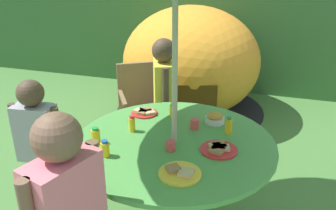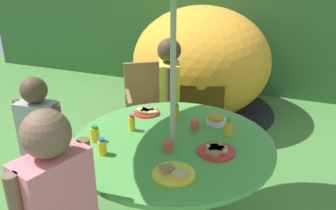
{
  "view_description": "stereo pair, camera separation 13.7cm",
  "coord_description": "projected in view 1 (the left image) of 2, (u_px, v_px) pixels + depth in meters",
  "views": [
    {
      "loc": [
        0.57,
        -1.97,
        1.89
      ],
      "look_at": [
        -0.09,
        0.15,
        0.94
      ],
      "focal_mm": 37.64,
      "sensor_mm": 36.0,
      "label": 1
    },
    {
      "loc": [
        0.69,
        -1.93,
        1.89
      ],
      "look_at": [
        -0.09,
        0.15,
        0.94
      ],
      "focal_mm": 37.64,
      "sensor_mm": 36.0,
      "label": 2
    }
  ],
  "objects": [
    {
      "name": "garden_table",
      "position": [
        174.0,
        160.0,
        2.39
      ],
      "size": [
        1.34,
        1.34,
        0.75
      ],
      "color": "tan",
      "rests_on": "ground_plane"
    },
    {
      "name": "juice_bottle_near_right",
      "position": [
        105.0,
        149.0,
        2.14
      ],
      "size": [
        0.05,
        0.05,
        0.11
      ],
      "color": "yellow",
      "rests_on": "garden_table"
    },
    {
      "name": "cup_far",
      "position": [
        195.0,
        124.0,
        2.48
      ],
      "size": [
        0.06,
        0.06,
        0.07
      ],
      "primitive_type": "cylinder",
      "color": "#E04C47",
      "rests_on": "garden_table"
    },
    {
      "name": "juice_bottle_mid_right",
      "position": [
        96.0,
        136.0,
        2.29
      ],
      "size": [
        0.06,
        0.06,
        0.11
      ],
      "color": "yellow",
      "rests_on": "garden_table"
    },
    {
      "name": "plate_center_front",
      "position": [
        219.0,
        149.0,
        2.21
      ],
      "size": [
        0.24,
        0.24,
        0.03
      ],
      "color": "red",
      "rests_on": "garden_table"
    },
    {
      "name": "child_in_yellow_shirt",
      "position": [
        164.0,
        87.0,
        3.19
      ],
      "size": [
        0.28,
        0.39,
        1.23
      ],
      "rotation": [
        0.0,
        0.0,
        -1.19
      ],
      "color": "#3F3F47",
      "rests_on": "ground_plane"
    },
    {
      "name": "juice_bottle_mid_left",
      "position": [
        174.0,
        110.0,
        2.67
      ],
      "size": [
        0.06,
        0.06,
        0.11
      ],
      "color": "yellow",
      "rests_on": "garden_table"
    },
    {
      "name": "dome_tent",
      "position": [
        191.0,
        61.0,
        4.44
      ],
      "size": [
        2.38,
        2.38,
        1.34
      ],
      "rotation": [
        0.0,
        0.0,
        0.28
      ],
      "color": "orange",
      "rests_on": "ground_plane"
    },
    {
      "name": "juice_bottle_far_left",
      "position": [
        132.0,
        124.0,
        2.44
      ],
      "size": [
        0.04,
        0.04,
        0.12
      ],
      "color": "yellow",
      "rests_on": "garden_table"
    },
    {
      "name": "cup_near",
      "position": [
        171.0,
        146.0,
        2.21
      ],
      "size": [
        0.06,
        0.06,
        0.06
      ],
      "primitive_type": "cylinder",
      "color": "#E04C47",
      "rests_on": "garden_table"
    },
    {
      "name": "wooden_chair",
      "position": [
        142.0,
        105.0,
        3.51
      ],
      "size": [
        0.61,
        0.6,
        0.92
      ],
      "rotation": [
        0.0,
        0.0,
        0.55
      ],
      "color": "brown",
      "rests_on": "ground_plane"
    },
    {
      "name": "juice_bottle_far_right",
      "position": [
        229.0,
        126.0,
        2.41
      ],
      "size": [
        0.05,
        0.05,
        0.12
      ],
      "color": "yellow",
      "rests_on": "garden_table"
    },
    {
      "name": "plate_center_back",
      "position": [
        180.0,
        173.0,
        1.97
      ],
      "size": [
        0.24,
        0.24,
        0.03
      ],
      "color": "yellow",
      "rests_on": "garden_table"
    },
    {
      "name": "snack_bowl",
      "position": [
        215.0,
        118.0,
        2.57
      ],
      "size": [
        0.14,
        0.14,
        0.07
      ],
      "color": "white",
      "rests_on": "garden_table"
    },
    {
      "name": "child_in_grey_shirt",
      "position": [
        37.0,
        133.0,
        2.53
      ],
      "size": [
        0.38,
        0.19,
        1.11
      ],
      "rotation": [
        0.0,
        0.0,
        0.1
      ],
      "color": "brown",
      "rests_on": "ground_plane"
    },
    {
      "name": "plate_near_left",
      "position": [
        144.0,
        112.0,
        2.72
      ],
      "size": [
        0.2,
        0.2,
        0.03
      ],
      "color": "red",
      "rests_on": "garden_table"
    },
    {
      "name": "child_in_pink_shirt",
      "position": [
        66.0,
        205.0,
        1.62
      ],
      "size": [
        0.28,
        0.42,
        1.29
      ],
      "rotation": [
        0.0,
        0.0,
        1.27
      ],
      "color": "brown",
      "rests_on": "ground_plane"
    },
    {
      "name": "hedge_backdrop",
      "position": [
        237.0,
        33.0,
        5.3
      ],
      "size": [
        9.0,
        0.7,
        1.61
      ],
      "primitive_type": "cube",
      "color": "#33602D",
      "rests_on": "ground_plane"
    }
  ]
}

